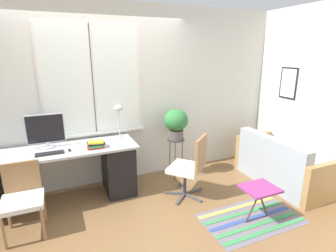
{
  "coord_description": "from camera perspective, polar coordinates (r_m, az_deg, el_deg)",
  "views": [
    {
      "loc": [
        -0.66,
        -3.21,
        2.02
      ],
      "look_at": [
        0.8,
        0.16,
        0.97
      ],
      "focal_mm": 28.0,
      "sensor_mm": 36.0,
      "label": 1
    }
  ],
  "objects": [
    {
      "name": "ground_plane",
      "position": [
        3.85,
        -10.4,
        -15.92
      ],
      "size": [
        14.0,
        14.0,
        0.0
      ],
      "primitive_type": "plane",
      "color": "brown"
    },
    {
      "name": "wall_back_with_window",
      "position": [
        4.03,
        -13.83,
        6.14
      ],
      "size": [
        9.0,
        0.12,
        2.7
      ],
      "color": "silver",
      "rests_on": "ground_plane"
    },
    {
      "name": "wall_right_with_picture",
      "position": [
        4.89,
        25.04,
        6.67
      ],
      "size": [
        0.08,
        9.0,
        2.7
      ],
      "color": "silver",
      "rests_on": "ground_plane"
    },
    {
      "name": "desk",
      "position": [
        3.88,
        -23.43,
        -9.83
      ],
      "size": [
        2.2,
        0.64,
        0.77
      ],
      "color": "#B2B7BC",
      "rests_on": "ground_plane"
    },
    {
      "name": "monitor",
      "position": [
        3.82,
        -25.09,
        -0.91
      ],
      "size": [
        0.48,
        0.18,
        0.46
      ],
      "color": "silver",
      "rests_on": "desk"
    },
    {
      "name": "keyboard",
      "position": [
        3.63,
        -24.36,
        -5.46
      ],
      "size": [
        0.33,
        0.11,
        0.02
      ],
      "color": "black",
      "rests_on": "desk"
    },
    {
      "name": "mouse",
      "position": [
        3.63,
        -20.66,
        -4.92
      ],
      "size": [
        0.04,
        0.06,
        0.03
      ],
      "color": "black",
      "rests_on": "desk"
    },
    {
      "name": "desk_lamp",
      "position": [
        3.88,
        -10.71,
        3.08
      ],
      "size": [
        0.14,
        0.14,
        0.5
      ],
      "color": "#ADADB2",
      "rests_on": "desk"
    },
    {
      "name": "book_stack",
      "position": [
        3.63,
        -15.44,
        -3.9
      ],
      "size": [
        0.23,
        0.18,
        0.1
      ],
      "color": "red",
      "rests_on": "desk"
    },
    {
      "name": "desk_chair_wooden",
      "position": [
        3.46,
        -29.11,
        -13.32
      ],
      "size": [
        0.44,
        0.44,
        0.8
      ],
      "rotation": [
        0.0,
        0.0,
        -0.0
      ],
      "color": "olive",
      "rests_on": "ground_plane"
    },
    {
      "name": "office_chair_swivel",
      "position": [
        3.71,
        4.87,
        -8.68
      ],
      "size": [
        0.62,
        0.62,
        0.92
      ],
      "rotation": [
        0.0,
        0.0,
        3.87
      ],
      "color": "#47474C",
      "rests_on": "ground_plane"
    },
    {
      "name": "couch_loveseat",
      "position": [
        4.52,
        23.47,
        -8.11
      ],
      "size": [
        0.73,
        1.48,
        0.77
      ],
      "rotation": [
        0.0,
        0.0,
        1.57
      ],
      "color": "#9EA8B2",
      "rests_on": "ground_plane"
    },
    {
      "name": "plant_stand",
      "position": [
        4.24,
        1.71,
        -3.76
      ],
      "size": [
        0.28,
        0.28,
        0.66
      ],
      "color": "#333338",
      "rests_on": "ground_plane"
    },
    {
      "name": "potted_plant",
      "position": [
        4.13,
        1.75,
        0.83
      ],
      "size": [
        0.38,
        0.38,
        0.48
      ],
      "color": "#514C47",
      "rests_on": "plant_stand"
    },
    {
      "name": "floor_rug_striped",
      "position": [
        3.62,
        17.63,
        -18.64
      ],
      "size": [
        1.23,
        0.71,
        0.01
      ],
      "color": "slate",
      "rests_on": "ground_plane"
    },
    {
      "name": "folding_stool",
      "position": [
        3.43,
        19.34,
        -13.11
      ],
      "size": [
        0.42,
        0.36,
        0.44
      ],
      "color": "#93337A",
      "rests_on": "ground_plane"
    }
  ]
}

